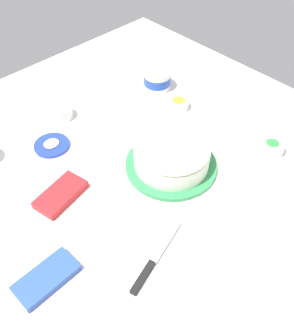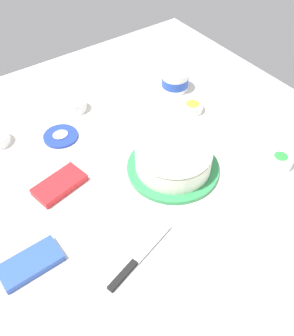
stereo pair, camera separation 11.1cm
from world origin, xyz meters
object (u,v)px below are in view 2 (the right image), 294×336
object	(u,v)px
spreading_knife	(135,261)
sprinkle_bowl_green	(280,159)
candy_box_lower	(60,185)
frosting_tub	(175,80)
candy_box_upper	(30,263)
frosted_cake	(173,159)
sprinkle_bowl_yellow	(192,106)
sprinkle_bowl_blue	(75,105)
frosting_tub_lid	(61,136)

from	to	relation	value
spreading_knife	sprinkle_bowl_green	xyz separation A→B (m)	(0.56, 0.02, 0.01)
candy_box_lower	frosting_tub	bearing A→B (deg)	6.76
frosting_tub	candy_box_upper	distance (m)	0.86
frosted_cake	frosting_tub	bearing A→B (deg)	50.87
frosted_cake	sprinkle_bowl_green	bearing A→B (deg)	-31.48
frosted_cake	frosting_tub	size ratio (longest dim) A/B	2.73
sprinkle_bowl_yellow	sprinkle_bowl_green	world-z (taller)	sprinkle_bowl_green
frosted_cake	sprinkle_bowl_yellow	distance (m)	0.31
sprinkle_bowl_blue	candy_box_lower	world-z (taller)	sprinkle_bowl_blue
spreading_knife	candy_box_lower	size ratio (longest dim) A/B	1.52
frosted_cake	sprinkle_bowl_yellow	xyz separation A→B (m)	(0.24, 0.19, -0.03)
frosting_tub	sprinkle_bowl_green	world-z (taller)	frosting_tub
sprinkle_bowl_yellow	candy_box_upper	bearing A→B (deg)	-161.56
frosting_tub	spreading_knife	distance (m)	0.76
candy_box_upper	frosting_tub	bearing A→B (deg)	25.11
frosting_tub	sprinkle_bowl_yellow	xyz separation A→B (m)	(-0.03, -0.14, -0.02)
sprinkle_bowl_yellow	frosting_tub	bearing A→B (deg)	77.10
frosted_cake	frosting_tub_lid	bearing A→B (deg)	122.93
frosted_cake	sprinkle_bowl_green	size ratio (longest dim) A/B	3.42
frosted_cake	frosting_tub	xyz separation A→B (m)	(0.27, 0.33, -0.01)
candy_box_lower	candy_box_upper	world-z (taller)	candy_box_lower
frosted_cake	candy_box_lower	world-z (taller)	frosted_cake
frosting_tub_lid	sprinkle_bowl_yellow	xyz separation A→B (m)	(0.45, -0.14, 0.01)
spreading_knife	candy_box_lower	world-z (taller)	candy_box_lower
sprinkle_bowl_green	candy_box_upper	size ratio (longest dim) A/B	0.53
sprinkle_bowl_blue	frosting_tub_lid	bearing A→B (deg)	-137.07
sprinkle_bowl_blue	sprinkle_bowl_yellow	distance (m)	0.42
frosting_tub	sprinkle_bowl_blue	distance (m)	0.39
sprinkle_bowl_yellow	candy_box_upper	world-z (taller)	sprinkle_bowl_yellow
frosting_tub_lid	spreading_knife	distance (m)	0.54
frosted_cake	candy_box_upper	xyz separation A→B (m)	(-0.49, -0.05, -0.03)
spreading_knife	sprinkle_bowl_blue	world-z (taller)	sprinkle_bowl_blue
frosting_tub_lid	candy_box_upper	world-z (taller)	candy_box_upper
frosting_tub_lid	candy_box_upper	bearing A→B (deg)	-125.32
sprinkle_bowl_green	sprinkle_bowl_yellow	bearing A→B (deg)	97.38
frosting_tub_lid	candy_box_lower	distance (m)	0.22
frosted_cake	spreading_knife	size ratio (longest dim) A/B	1.22
frosted_cake	frosting_tub	world-z (taller)	frosted_cake
frosting_tub_lid	spreading_knife	size ratio (longest dim) A/B	0.50
frosting_tub_lid	sprinkle_bowl_green	distance (m)	0.71
frosting_tub	sprinkle_bowl_yellow	world-z (taller)	frosting_tub
spreading_knife	candy_box_upper	bearing A→B (deg)	146.30
sprinkle_bowl_yellow	sprinkle_bowl_green	distance (m)	0.37
frosted_cake	spreading_knife	world-z (taller)	frosted_cake
frosting_tub	candy_box_lower	xyz separation A→B (m)	(-0.59, -0.20, -0.03)
spreading_knife	candy_box_upper	distance (m)	0.26
frosting_tub	candy_box_lower	world-z (taller)	frosting_tub
frosted_cake	candy_box_upper	distance (m)	0.50
frosted_cake	sprinkle_bowl_green	world-z (taller)	frosted_cake
frosting_tub	frosting_tub_lid	xyz separation A→B (m)	(-0.49, 0.00, -0.03)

